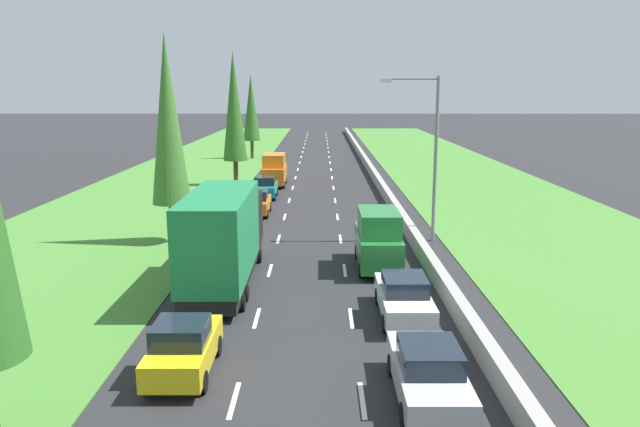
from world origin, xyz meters
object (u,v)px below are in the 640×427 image
white_sedan_right_lane (402,297)px  poplar_tree_second (166,120)px  street_light_mast (428,147)px  orange_van_left_lane (273,170)px  teal_hatchback_left_lane (264,188)px  orange_hatchback_left_lane (255,203)px  yellow_hatchback_left_lane (182,347)px  green_van_right_lane (377,239)px  silver_sedan_right_lane (427,372)px  green_box_truck_left_lane (222,236)px  white_hatchback_left_lane (242,225)px  poplar_tree_third (232,107)px  poplar_tree_fourth (250,108)px

white_sedan_right_lane → poplar_tree_second: (-11.18, 11.25, 5.88)m
poplar_tree_second → street_light_mast: poplar_tree_second is taller
street_light_mast → orange_van_left_lane: bearing=117.0°
teal_hatchback_left_lane → street_light_mast: size_ratio=0.43×
orange_van_left_lane → orange_hatchback_left_lane: bearing=-91.3°
yellow_hatchback_left_lane → poplar_tree_second: 17.27m
white_sedan_right_lane → green_van_right_lane: bearing=93.3°
yellow_hatchback_left_lane → silver_sedan_right_lane: bearing=-12.4°
yellow_hatchback_left_lane → green_box_truck_left_lane: green_box_truck_left_lane is taller
silver_sedan_right_lane → orange_van_left_lane: size_ratio=0.92×
green_box_truck_left_lane → orange_hatchback_left_lane: size_ratio=2.41×
green_box_truck_left_lane → green_van_right_lane: (6.83, 2.53, -0.78)m
green_box_truck_left_lane → silver_sedan_right_lane: bearing=-54.4°
green_box_truck_left_lane → teal_hatchback_left_lane: size_ratio=2.41×
white_hatchback_left_lane → poplar_tree_third: size_ratio=0.34×
orange_van_left_lane → poplar_tree_second: size_ratio=0.43×
yellow_hatchback_left_lane → orange_hatchback_left_lane: size_ratio=1.00×
orange_van_left_lane → poplar_tree_second: (-4.10, -19.86, 5.29)m
orange_hatchback_left_lane → poplar_tree_third: (-3.14, 12.88, 5.97)m
silver_sedan_right_lane → poplar_tree_second: 21.31m
silver_sedan_right_lane → poplar_tree_third: size_ratio=0.39×
white_sedan_right_lane → poplar_tree_third: size_ratio=0.39×
green_box_truck_left_lane → street_light_mast: 13.10m
teal_hatchback_left_lane → poplar_tree_second: bearing=-105.6°
orange_van_left_lane → white_hatchback_left_lane: bearing=-90.9°
green_box_truck_left_lane → street_light_mast: size_ratio=1.04×
white_sedan_right_lane → street_light_mast: (2.86, 11.61, 4.42)m
white_hatchback_left_lane → street_light_mast: street_light_mast is taller
green_box_truck_left_lane → poplar_tree_third: size_ratio=0.82×
teal_hatchback_left_lane → white_sedan_right_lane: teal_hatchback_left_lane is taller
white_sedan_right_lane → orange_van_left_lane: (-7.08, 31.10, 0.59)m
teal_hatchback_left_lane → poplar_tree_third: poplar_tree_third is taller
silver_sedan_right_lane → street_light_mast: (3.03, 17.63, 4.42)m
white_sedan_right_lane → orange_van_left_lane: bearing=102.8°
white_sedan_right_lane → poplar_tree_third: poplar_tree_third is taller
green_box_truck_left_lane → white_sedan_right_lane: size_ratio=2.09×
green_van_right_lane → silver_sedan_right_lane: bearing=-89.1°
white_hatchback_left_lane → poplar_tree_second: size_ratio=0.35×
white_hatchback_left_lane → green_van_right_lane: green_van_right_lane is taller
street_light_mast → green_box_truck_left_lane: bearing=-142.1°
green_box_truck_left_lane → green_van_right_lane: 7.32m
orange_hatchback_left_lane → orange_van_left_lane: bearing=88.7°
yellow_hatchback_left_lane → white_sedan_right_lane: (7.13, 4.49, -0.02)m
yellow_hatchback_left_lane → street_light_mast: street_light_mast is taller
white_hatchback_left_lane → white_sedan_right_lane: bearing=-58.1°
white_sedan_right_lane → poplar_tree_fourth: bearing=102.3°
white_sedan_right_lane → teal_hatchback_left_lane: bearing=106.4°
teal_hatchback_left_lane → green_van_right_lane: (6.97, -18.66, 0.56)m
white_sedan_right_lane → street_light_mast: size_ratio=0.50×
orange_van_left_lane → poplar_tree_second: 20.96m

